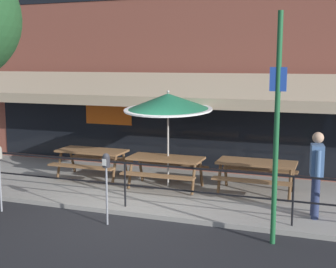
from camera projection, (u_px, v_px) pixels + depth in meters
ground_plane at (119, 215)px, 9.69m from camera, size 120.00×120.00×0.00m
patio_deck at (155, 189)px, 11.54m from camera, size 15.00×4.00×0.10m
restaurant_building at (183, 33)px, 13.01m from camera, size 15.00×1.60×7.96m
patio_railing at (125, 174)px, 9.85m from camera, size 13.84×0.04×0.97m
picnic_table_left at (92, 156)px, 12.26m from camera, size 1.80×1.42×0.76m
picnic_table_centre at (166, 164)px, 11.32m from camera, size 1.80×1.42×0.76m
picnic_table_right at (256, 168)px, 10.84m from camera, size 1.80×1.42×0.76m
patio_umbrella_centre at (168, 102)px, 11.25m from camera, size 2.14×2.14×2.38m
pedestrian_walking at (316, 170)px, 9.12m from camera, size 0.29×0.62×1.71m
parking_meter_far at (106, 167)px, 8.97m from camera, size 0.15×0.16×1.42m
street_sign_pole at (277, 128)px, 7.88m from camera, size 0.28×0.09×3.98m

